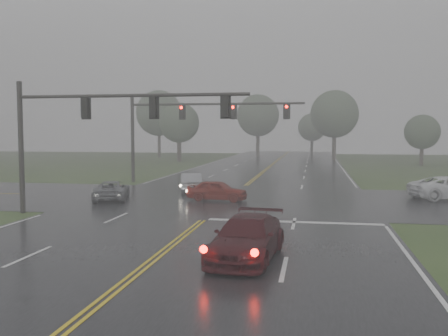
% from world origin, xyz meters
% --- Properties ---
extents(ground, '(180.00, 180.00, 0.00)m').
position_xyz_m(ground, '(0.00, 0.00, 0.00)').
color(ground, '#2E461E').
rests_on(ground, ground).
extents(main_road, '(18.00, 160.00, 0.02)m').
position_xyz_m(main_road, '(0.00, 20.00, 0.00)').
color(main_road, black).
rests_on(main_road, ground).
extents(cross_street, '(120.00, 14.00, 0.02)m').
position_xyz_m(cross_street, '(0.00, 22.00, 0.00)').
color(cross_street, black).
rests_on(cross_street, ground).
extents(stop_bar, '(8.50, 0.50, 0.01)m').
position_xyz_m(stop_bar, '(4.50, 14.40, 0.00)').
color(stop_bar, silver).
rests_on(stop_bar, ground).
extents(sedan_maroon, '(2.54, 5.23, 1.47)m').
position_xyz_m(sedan_maroon, '(3.16, 7.05, 0.00)').
color(sedan_maroon, '#370A0E').
rests_on(sedan_maroon, ground).
extents(sedan_red, '(3.98, 1.90, 1.31)m').
position_xyz_m(sedan_red, '(-0.63, 21.17, 0.00)').
color(sedan_red, maroon).
rests_on(sedan_red, ground).
extents(sedan_silver, '(2.49, 4.43, 1.38)m').
position_xyz_m(sedan_silver, '(-3.38, 25.31, 0.00)').
color(sedan_silver, '#9C9EA3').
rests_on(sedan_silver, ground).
extents(car_grey, '(3.19, 4.80, 1.23)m').
position_xyz_m(car_grey, '(-7.45, 20.38, 0.00)').
color(car_grey, slate).
rests_on(car_grey, ground).
extents(signal_gantry_near, '(12.60, 0.31, 7.11)m').
position_xyz_m(signal_gantry_near, '(-6.34, 14.72, 4.99)').
color(signal_gantry_near, black).
rests_on(signal_gantry_near, ground).
extents(signal_gantry_far, '(14.99, 0.39, 7.63)m').
position_xyz_m(signal_gantry_far, '(-5.49, 31.62, 5.41)').
color(signal_gantry_far, black).
rests_on(signal_gantry_far, ground).
extents(tree_nw_a, '(5.87, 5.87, 8.62)m').
position_xyz_m(tree_nw_a, '(-14.02, 60.82, 5.66)').
color(tree_nw_a, '#372C24').
rests_on(tree_nw_a, ground).
extents(tree_ne_a, '(7.30, 7.30, 10.72)m').
position_xyz_m(tree_ne_a, '(8.46, 68.49, 7.05)').
color(tree_ne_a, '#372C24').
rests_on(tree_ne_a, ground).
extents(tree_n_mid, '(7.49, 7.49, 11.01)m').
position_xyz_m(tree_n_mid, '(-4.47, 78.97, 7.24)').
color(tree_n_mid, '#372C24').
rests_on(tree_n_mid, ground).
extents(tree_e_near, '(4.49, 4.49, 6.59)m').
position_xyz_m(tree_e_near, '(19.14, 58.08, 4.33)').
color(tree_e_near, '#372C24').
rests_on(tree_e_near, ground).
extents(tree_nw_b, '(7.74, 7.74, 11.37)m').
position_xyz_m(tree_nw_b, '(-20.52, 71.70, 7.49)').
color(tree_nw_b, '#372C24').
rests_on(tree_nw_b, ground).
extents(tree_n_far, '(5.38, 5.38, 7.90)m').
position_xyz_m(tree_n_far, '(5.01, 87.84, 5.19)').
color(tree_n_far, '#372C24').
rests_on(tree_n_far, ground).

